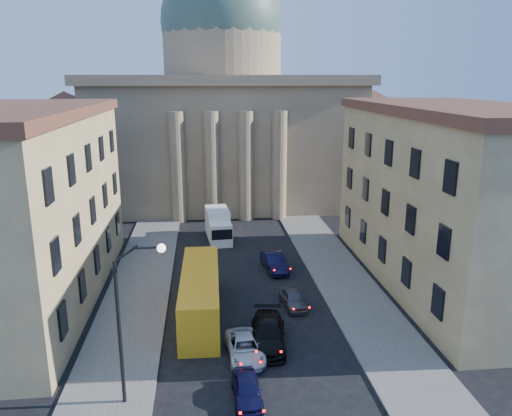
% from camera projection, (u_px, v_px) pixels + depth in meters
% --- Properties ---
extents(sidewalk_left, '(5.00, 60.00, 0.15)m').
position_uv_depth(sidewalk_left, '(131.00, 316.00, 35.83)').
color(sidewalk_left, '#56534F').
rests_on(sidewalk_left, ground).
extents(sidewalk_right, '(5.00, 60.00, 0.15)m').
position_uv_depth(sidewalk_right, '(361.00, 305.00, 37.59)').
color(sidewalk_right, '#56534F').
rests_on(sidewalk_right, ground).
extents(church, '(68.02, 28.76, 36.60)m').
position_uv_depth(church, '(223.00, 113.00, 69.76)').
color(church, '#78654A').
rests_on(church, ground).
extents(building_left, '(11.60, 26.60, 14.70)m').
position_uv_depth(building_left, '(15.00, 207.00, 36.93)').
color(building_left, tan).
rests_on(building_left, ground).
extents(building_right, '(11.60, 26.60, 14.70)m').
position_uv_depth(building_right, '(452.00, 195.00, 40.46)').
color(building_right, tan).
rests_on(building_right, ground).
extents(street_lamp, '(2.62, 0.44, 8.83)m').
position_uv_depth(street_lamp, '(129.00, 312.00, 25.05)').
color(street_lamp, black).
rests_on(street_lamp, ground).
extents(car_left_near, '(1.58, 3.75, 1.26)m').
position_uv_depth(car_left_near, '(247.00, 389.00, 26.49)').
color(car_left_near, black).
rests_on(car_left_near, ground).
extents(car_left_mid, '(2.38, 4.64, 1.25)m').
position_uv_depth(car_left_mid, '(245.00, 348.00, 30.61)').
color(car_left_mid, silver).
rests_on(car_left_mid, ground).
extents(car_right_mid, '(2.82, 5.66, 1.58)m').
position_uv_depth(car_right_mid, '(268.00, 333.00, 31.99)').
color(car_right_mid, black).
rests_on(car_right_mid, ground).
extents(car_right_far, '(1.84, 3.83, 1.26)m').
position_uv_depth(car_right_far, '(293.00, 299.00, 37.39)').
color(car_right_far, '#48474C').
rests_on(car_right_far, ground).
extents(car_right_distant, '(2.15, 4.82, 1.54)m').
position_uv_depth(car_right_distant, '(274.00, 262.00, 44.45)').
color(car_right_distant, black).
rests_on(car_right_distant, ground).
extents(city_bus, '(2.90, 11.58, 3.25)m').
position_uv_depth(city_bus, '(200.00, 293.00, 35.72)').
color(city_bus, '#F1A61A').
rests_on(city_bus, ground).
extents(box_truck, '(2.75, 5.93, 3.16)m').
position_uv_depth(box_truck, '(218.00, 226.00, 52.72)').
color(box_truck, white).
rests_on(box_truck, ground).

